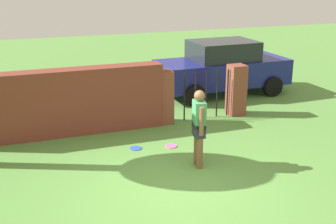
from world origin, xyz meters
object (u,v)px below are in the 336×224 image
object	(u,v)px
person	(199,125)
frisbee_pink	(171,146)
frisbee_blue	(136,148)
car	(222,68)

from	to	relation	value
person	frisbee_pink	size ratio (longest dim) A/B	6.00
person	frisbee_blue	size ratio (longest dim) A/B	6.00
frisbee_blue	car	bearing A→B (deg)	41.88
person	frisbee_pink	xyz separation A→B (m)	(-0.17, 1.16, -0.89)
frisbee_pink	frisbee_blue	world-z (taller)	same
frisbee_pink	frisbee_blue	size ratio (longest dim) A/B	1.00
person	frisbee_pink	world-z (taller)	person
car	frisbee_pink	size ratio (longest dim) A/B	15.72
frisbee_pink	frisbee_blue	xyz separation A→B (m)	(-0.80, 0.15, 0.00)
car	frisbee_pink	world-z (taller)	car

